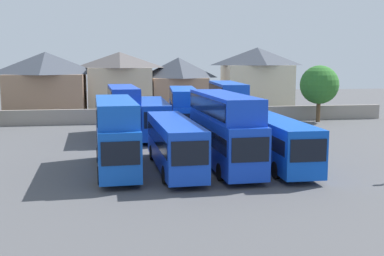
{
  "coord_description": "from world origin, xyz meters",
  "views": [
    {
      "loc": [
        -5.48,
        -30.96,
        7.27
      ],
      "look_at": [
        0.0,
        3.0,
        2.39
      ],
      "focal_mm": 43.57,
      "sensor_mm": 36.0,
      "label": 1
    }
  ],
  "objects_px": {
    "house_terrace_left": "(46,84)",
    "house_terrace_far_right": "(257,79)",
    "bus_5": "(123,109)",
    "bus_3": "(224,126)",
    "bus_4": "(276,139)",
    "tree_left_of_lot": "(319,85)",
    "bus_8": "(227,105)",
    "house_terrace_centre": "(120,83)",
    "bus_1": "(116,131)",
    "bus_7": "(183,109)",
    "house_terrace_right": "(179,85)",
    "bus_6": "(153,116)",
    "bus_2": "(174,142)"
  },
  "relations": [
    {
      "from": "house_terrace_left",
      "to": "house_terrace_far_right",
      "type": "xyz_separation_m",
      "value": [
        29.63,
        1.86,
        0.38
      ]
    },
    {
      "from": "bus_5",
      "to": "house_terrace_left",
      "type": "distance_m",
      "value": 21.52
    },
    {
      "from": "bus_3",
      "to": "bus_4",
      "type": "xyz_separation_m",
      "value": [
        3.72,
        -0.16,
        -0.97
      ]
    },
    {
      "from": "tree_left_of_lot",
      "to": "bus_4",
      "type": "bearing_deg",
      "value": -120.63
    },
    {
      "from": "bus_3",
      "to": "bus_8",
      "type": "distance_m",
      "value": 15.4
    },
    {
      "from": "house_terrace_left",
      "to": "house_terrace_centre",
      "type": "bearing_deg",
      "value": 6.6
    },
    {
      "from": "bus_4",
      "to": "house_terrace_left",
      "type": "bearing_deg",
      "value": -148.16
    },
    {
      "from": "bus_1",
      "to": "tree_left_of_lot",
      "type": "xyz_separation_m",
      "value": [
        24.45,
        22.56,
        1.8
      ]
    },
    {
      "from": "bus_7",
      "to": "house_terrace_left",
      "type": "distance_m",
      "value": 24.75
    },
    {
      "from": "bus_3",
      "to": "house_terrace_left",
      "type": "height_order",
      "value": "house_terrace_left"
    },
    {
      "from": "bus_3",
      "to": "house_terrace_right",
      "type": "bearing_deg",
      "value": 175.63
    },
    {
      "from": "house_terrace_left",
      "to": "bus_1",
      "type": "bearing_deg",
      "value": -74.77
    },
    {
      "from": "tree_left_of_lot",
      "to": "bus_6",
      "type": "bearing_deg",
      "value": -159.08
    },
    {
      "from": "bus_8",
      "to": "bus_6",
      "type": "bearing_deg",
      "value": -82.13
    },
    {
      "from": "bus_2",
      "to": "house_terrace_left",
      "type": "bearing_deg",
      "value": -160.89
    },
    {
      "from": "house_terrace_left",
      "to": "bus_2",
      "type": "bearing_deg",
      "value": -68.93
    },
    {
      "from": "tree_left_of_lot",
      "to": "bus_8",
      "type": "bearing_deg",
      "value": -150.44
    },
    {
      "from": "bus_7",
      "to": "house_terrace_far_right",
      "type": "height_order",
      "value": "house_terrace_far_right"
    },
    {
      "from": "house_terrace_right",
      "to": "tree_left_of_lot",
      "type": "height_order",
      "value": "house_terrace_right"
    },
    {
      "from": "bus_4",
      "to": "house_terrace_right",
      "type": "distance_m",
      "value": 35.24
    },
    {
      "from": "bus_5",
      "to": "house_terrace_far_right",
      "type": "relative_size",
      "value": 1.09
    },
    {
      "from": "bus_2",
      "to": "house_terrace_right",
      "type": "relative_size",
      "value": 1.44
    },
    {
      "from": "house_terrace_left",
      "to": "tree_left_of_lot",
      "type": "relative_size",
      "value": 1.52
    },
    {
      "from": "bus_8",
      "to": "house_terrace_far_right",
      "type": "bearing_deg",
      "value": 159.73
    },
    {
      "from": "bus_1",
      "to": "bus_8",
      "type": "height_order",
      "value": "bus_8"
    },
    {
      "from": "bus_6",
      "to": "house_terrace_left",
      "type": "xyz_separation_m",
      "value": [
        -12.68,
        18.91,
        2.39
      ]
    },
    {
      "from": "bus_1",
      "to": "house_terrace_centre",
      "type": "distance_m",
      "value": 34.66
    },
    {
      "from": "bus_6",
      "to": "house_terrace_centre",
      "type": "height_order",
      "value": "house_terrace_centre"
    },
    {
      "from": "bus_2",
      "to": "bus_3",
      "type": "relative_size",
      "value": 0.98
    },
    {
      "from": "bus_7",
      "to": "bus_6",
      "type": "bearing_deg",
      "value": -87.44
    },
    {
      "from": "bus_6",
      "to": "bus_7",
      "type": "distance_m",
      "value": 3.12
    },
    {
      "from": "bus_7",
      "to": "house_terrace_centre",
      "type": "height_order",
      "value": "house_terrace_centre"
    },
    {
      "from": "bus_2",
      "to": "bus_4",
      "type": "xyz_separation_m",
      "value": [
        7.21,
        0.18,
        -0.05
      ]
    },
    {
      "from": "house_terrace_far_right",
      "to": "bus_1",
      "type": "bearing_deg",
      "value": -120.12
    },
    {
      "from": "bus_3",
      "to": "bus_6",
      "type": "height_order",
      "value": "bus_3"
    },
    {
      "from": "bus_4",
      "to": "bus_6",
      "type": "relative_size",
      "value": 1.0
    },
    {
      "from": "bus_5",
      "to": "bus_7",
      "type": "distance_m",
      "value": 5.91
    },
    {
      "from": "bus_3",
      "to": "bus_8",
      "type": "relative_size",
      "value": 1.04
    },
    {
      "from": "bus_2",
      "to": "house_terrace_left",
      "type": "relative_size",
      "value": 1.11
    },
    {
      "from": "bus_3",
      "to": "bus_4",
      "type": "height_order",
      "value": "bus_3"
    },
    {
      "from": "bus_8",
      "to": "house_terrace_left",
      "type": "bearing_deg",
      "value": -127.86
    },
    {
      "from": "bus_2",
      "to": "bus_5",
      "type": "height_order",
      "value": "bus_5"
    },
    {
      "from": "bus_4",
      "to": "bus_1",
      "type": "bearing_deg",
      "value": -89.36
    },
    {
      "from": "tree_left_of_lot",
      "to": "house_terrace_far_right",
      "type": "bearing_deg",
      "value": 107.1
    },
    {
      "from": "bus_7",
      "to": "bus_8",
      "type": "height_order",
      "value": "bus_8"
    },
    {
      "from": "bus_7",
      "to": "house_terrace_right",
      "type": "xyz_separation_m",
      "value": [
        2.25,
        20.62,
        1.39
      ]
    },
    {
      "from": "bus_6",
      "to": "bus_3",
      "type": "bearing_deg",
      "value": 15.23
    },
    {
      "from": "bus_1",
      "to": "tree_left_of_lot",
      "type": "height_order",
      "value": "tree_left_of_lot"
    },
    {
      "from": "bus_6",
      "to": "bus_8",
      "type": "bearing_deg",
      "value": 94.0
    },
    {
      "from": "bus_1",
      "to": "house_terrace_left",
      "type": "relative_size",
      "value": 0.99
    }
  ]
}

